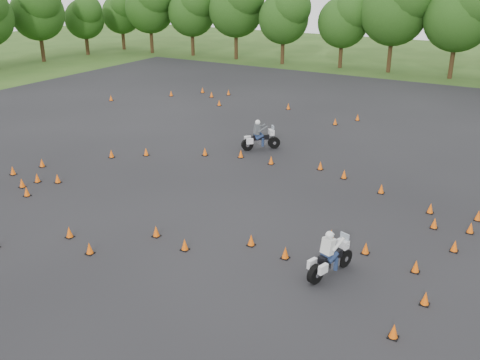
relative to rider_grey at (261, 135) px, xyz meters
name	(u,v)px	position (x,y,z in m)	size (l,w,h in m)	color
ground	(190,240)	(2.95, -11.54, -0.93)	(140.00, 140.00, 0.00)	#2D5119
asphalt_pad	(260,190)	(2.95, -5.54, -0.92)	(62.00, 62.00, 0.00)	black
treeline	(453,35)	(6.30, 23.60, 3.81)	(87.10, 32.66, 10.92)	#204413
traffic_cones	(257,188)	(2.98, -5.96, -0.70)	(36.64, 33.28, 0.45)	#FF600A
rider_grey	(261,135)	(0.00, 0.00, 0.00)	(2.38, 0.73, 1.84)	#44484C
rider_white	(331,252)	(8.75, -11.20, -0.03)	(2.32, 0.71, 1.79)	silver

